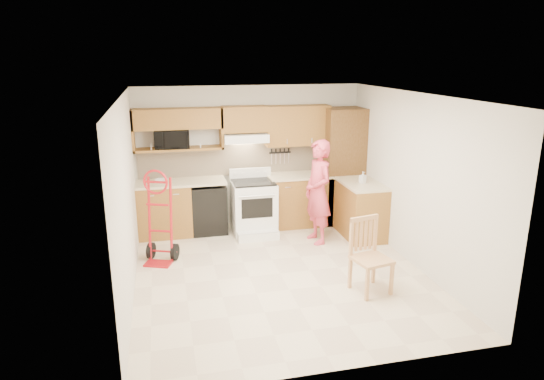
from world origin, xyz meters
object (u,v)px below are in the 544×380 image
object	(u,v)px
person	(318,192)
microwave	(172,139)
hand_truck	(158,222)
dining_chair	(372,257)
range	(254,203)

from	to	relation	value
person	microwave	bearing A→B (deg)	-123.67
microwave	hand_truck	bearing A→B (deg)	-101.43
microwave	person	distance (m)	2.60
microwave	dining_chair	world-z (taller)	microwave
hand_truck	dining_chair	distance (m)	3.11
person	hand_truck	bearing A→B (deg)	-93.40
hand_truck	microwave	bearing A→B (deg)	98.81
hand_truck	dining_chair	xyz separation A→B (m)	(2.67, -1.58, -0.15)
range	hand_truck	bearing A→B (deg)	-151.51
range	person	distance (m)	1.17
range	person	xyz separation A→B (m)	(0.94, -0.61, 0.31)
person	dining_chair	distance (m)	1.88
microwave	hand_truck	size ratio (longest dim) A/B	0.45
microwave	person	world-z (taller)	microwave
person	dining_chair	size ratio (longest dim) A/B	1.74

